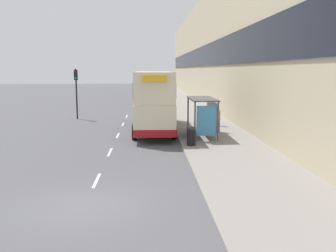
# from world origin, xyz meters

# --- Properties ---
(ground_plane) EXTENTS (220.00, 220.00, 0.00)m
(ground_plane) POSITION_xyz_m (0.00, 0.00, 0.00)
(ground_plane) COLOR #515156
(pavement) EXTENTS (5.00, 93.00, 0.14)m
(pavement) POSITION_xyz_m (6.50, 38.50, 0.07)
(pavement) COLOR gray
(pavement) RESTS_ON ground_plane
(terrace_facade) EXTENTS (3.10, 93.00, 13.68)m
(terrace_facade) POSITION_xyz_m (10.49, 38.50, 6.83)
(terrace_facade) COLOR #C6B793
(terrace_facade) RESTS_ON ground_plane
(lane_mark_0) EXTENTS (0.12, 2.00, 0.01)m
(lane_mark_0) POSITION_xyz_m (0.00, 2.83, 0.01)
(lane_mark_0) COLOR silver
(lane_mark_0) RESTS_ON ground_plane
(lane_mark_1) EXTENTS (0.12, 2.00, 0.01)m
(lane_mark_1) POSITION_xyz_m (0.00, 8.09, 0.01)
(lane_mark_1) COLOR silver
(lane_mark_1) RESTS_ON ground_plane
(lane_mark_2) EXTENTS (0.12, 2.00, 0.01)m
(lane_mark_2) POSITION_xyz_m (0.00, 13.36, 0.01)
(lane_mark_2) COLOR silver
(lane_mark_2) RESTS_ON ground_plane
(lane_mark_3) EXTENTS (0.12, 2.00, 0.01)m
(lane_mark_3) POSITION_xyz_m (0.00, 18.62, 0.01)
(lane_mark_3) COLOR silver
(lane_mark_3) RESTS_ON ground_plane
(lane_mark_4) EXTENTS (0.12, 2.00, 0.01)m
(lane_mark_4) POSITION_xyz_m (0.00, 23.88, 0.01)
(lane_mark_4) COLOR silver
(lane_mark_4) RESTS_ON ground_plane
(bus_shelter) EXTENTS (1.60, 4.20, 2.48)m
(bus_shelter) POSITION_xyz_m (5.77, 11.89, 1.88)
(bus_shelter) COLOR #4C4C51
(bus_shelter) RESTS_ON ground_plane
(double_decker_bus_near) EXTENTS (2.85, 11.13, 4.30)m
(double_decker_bus_near) POSITION_xyz_m (2.47, 15.21, 2.29)
(double_decker_bus_near) COLOR beige
(double_decker_bus_near) RESTS_ON ground_plane
(car_0) EXTENTS (2.00, 4.52, 1.82)m
(car_0) POSITION_xyz_m (2.37, 67.42, 0.89)
(car_0) COLOR #B7B799
(car_0) RESTS_ON ground_plane
(pedestrian_at_shelter) EXTENTS (0.34, 0.34, 1.70)m
(pedestrian_at_shelter) POSITION_xyz_m (6.93, 13.64, 1.01)
(pedestrian_at_shelter) COLOR #23232D
(pedestrian_at_shelter) RESTS_ON ground_plane
(pedestrian_1) EXTENTS (0.33, 0.33, 1.68)m
(pedestrian_1) POSITION_xyz_m (7.38, 16.60, 1.00)
(pedestrian_1) COLOR #23232D
(pedestrian_1) RESTS_ON ground_plane
(litter_bin) EXTENTS (0.55, 0.55, 1.05)m
(litter_bin) POSITION_xyz_m (4.55, 9.08, 0.67)
(litter_bin) COLOR black
(litter_bin) RESTS_ON ground_plane
(traffic_light_far_kerb) EXTENTS (0.30, 0.32, 4.53)m
(traffic_light_far_kerb) POSITION_xyz_m (-4.40, 22.30, 3.06)
(traffic_light_far_kerb) COLOR black
(traffic_light_far_kerb) RESTS_ON ground_plane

